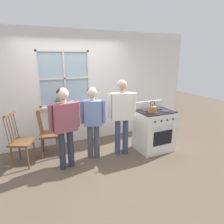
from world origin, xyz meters
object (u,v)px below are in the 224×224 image
object	(u,v)px
person_elderly_left	(65,121)
kettle	(152,109)
chair_by_window	(21,142)
person_teen_center	(93,116)
stove	(154,130)
person_adult_right	(122,111)
chair_near_wall	(48,134)
potted_plant	(58,103)

from	to	relation	value
person_elderly_left	kettle	size ratio (longest dim) A/B	6.32
chair_by_window	person_teen_center	bearing A→B (deg)	-77.50
stove	kettle	world-z (taller)	kettle
person_teen_center	stove	size ratio (longest dim) A/B	1.39
person_adult_right	stove	xyz separation A→B (m)	(0.79, -0.09, -0.52)
person_adult_right	kettle	distance (m)	0.65
person_adult_right	person_elderly_left	bearing A→B (deg)	-164.17
chair_by_window	chair_near_wall	size ratio (longest dim) A/B	1.00
chair_by_window	person_elderly_left	xyz separation A→B (m)	(0.78, -0.50, 0.48)
chair_by_window	person_teen_center	size ratio (longest dim) A/B	0.70
chair_by_window	person_teen_center	distance (m)	1.49
person_teen_center	kettle	world-z (taller)	person_teen_center
chair_near_wall	potted_plant	world-z (taller)	potted_plant
person_elderly_left	stove	distance (m)	2.06
chair_by_window	stove	size ratio (longest dim) A/B	0.98
chair_by_window	potted_plant	distance (m)	1.20
chair_by_window	person_elderly_left	world-z (taller)	person_elderly_left
person_teen_center	potted_plant	xyz separation A→B (m)	(-0.53, 0.95, 0.13)
person_elderly_left	person_adult_right	size ratio (longest dim) A/B	0.96
person_adult_right	kettle	xyz separation A→B (m)	(0.61, -0.22, 0.03)
stove	potted_plant	xyz separation A→B (m)	(-1.93, 1.13, 0.57)
chair_near_wall	potted_plant	size ratio (longest dim) A/B	3.36
kettle	person_adult_right	bearing A→B (deg)	159.93
chair_near_wall	person_elderly_left	xyz separation A→B (m)	(0.23, -0.70, 0.48)
potted_plant	chair_near_wall	bearing A→B (deg)	-126.97
person_elderly_left	kettle	distance (m)	1.83
chair_by_window	potted_plant	bearing A→B (deg)	-28.36
person_teen_center	person_adult_right	bearing A→B (deg)	9.74
chair_by_window	person_teen_center	xyz separation A→B (m)	(1.39, -0.33, 0.44)
chair_by_window	person_elderly_left	size ratio (longest dim) A/B	0.68
stove	potted_plant	distance (m)	2.31
chair_by_window	person_adult_right	bearing A→B (deg)	-76.10
chair_by_window	potted_plant	world-z (taller)	potted_plant
person_elderly_left	potted_plant	distance (m)	1.12
stove	kettle	xyz separation A→B (m)	(-0.18, -0.13, 0.55)
chair_near_wall	potted_plant	bearing A→B (deg)	-26.11
person_teen_center	potted_plant	world-z (taller)	person_teen_center
chair_by_window	potted_plant	xyz separation A→B (m)	(0.86, 0.62, 0.57)
kettle	potted_plant	bearing A→B (deg)	144.18
chair_by_window	person_adult_right	xyz separation A→B (m)	(2.00, -0.42, 0.52)
chair_by_window	person_elderly_left	bearing A→B (deg)	-96.65
stove	person_adult_right	bearing A→B (deg)	173.35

